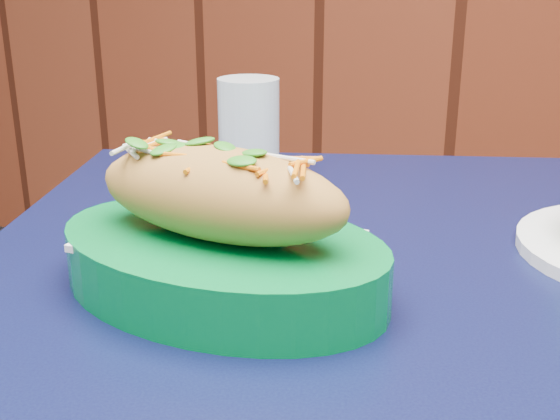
% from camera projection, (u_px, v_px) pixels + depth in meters
% --- Properties ---
extents(cafe_table, '(1.02, 1.02, 0.75)m').
position_uv_depth(cafe_table, '(397.00, 356.00, 0.65)').
color(cafe_table, black).
rests_on(cafe_table, ground).
extents(banh_mi_basket, '(0.30, 0.20, 0.13)m').
position_uv_depth(banh_mi_basket, '(221.00, 236.00, 0.56)').
color(banh_mi_basket, '#00702E').
rests_on(banh_mi_basket, cafe_table).
extents(water_glass, '(0.08, 0.08, 0.12)m').
position_uv_depth(water_glass, '(249.00, 128.00, 0.88)').
color(water_glass, silver).
rests_on(water_glass, cafe_table).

